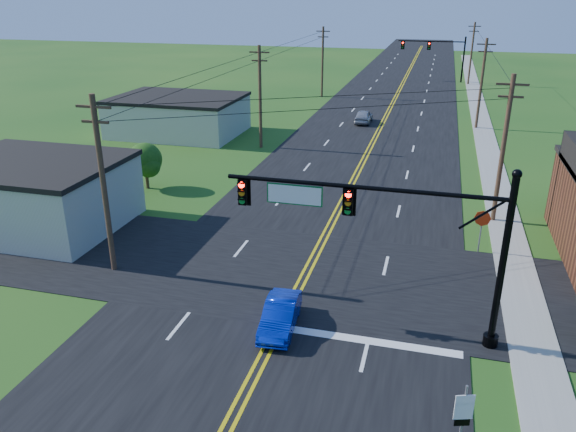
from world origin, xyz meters
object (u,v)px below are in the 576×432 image
(signal_mast_main, at_px, (386,227))
(stop_sign, at_px, (482,223))
(signal_mast_far, at_px, (435,51))
(route_sign, at_px, (463,413))
(blue_car, at_px, (280,316))

(signal_mast_main, height_order, stop_sign, signal_mast_main)
(signal_mast_far, bearing_deg, stop_sign, -86.12)
(signal_mast_far, xyz_separation_m, route_sign, (3.06, -78.03, -3.14))
(blue_car, relative_size, stop_sign, 1.51)
(signal_mast_main, relative_size, blue_car, 3.03)
(signal_mast_main, relative_size, stop_sign, 4.58)
(blue_car, bearing_deg, signal_mast_far, 81.87)
(route_sign, bearing_deg, signal_mast_main, 99.84)
(signal_mast_far, relative_size, blue_car, 2.95)
(signal_mast_main, bearing_deg, signal_mast_far, 89.92)
(signal_mast_main, height_order, signal_mast_far, same)
(signal_mast_far, relative_size, stop_sign, 4.45)
(signal_mast_far, xyz_separation_m, blue_car, (-4.19, -73.00, -3.93))
(signal_mast_main, xyz_separation_m, stop_sign, (4.38, 8.98, -2.97))
(signal_mast_main, xyz_separation_m, blue_car, (-4.09, -1.00, -4.14))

